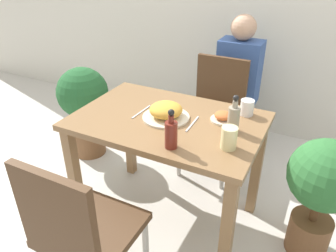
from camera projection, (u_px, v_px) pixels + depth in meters
name	position (u px, v px, depth m)	size (l,w,h in m)	color
ground_plane	(168.00, 215.00, 2.25)	(16.00, 16.00, 0.00)	beige
dining_table	(168.00, 136.00, 1.95)	(1.08, 0.72, 0.75)	olive
chair_near	(80.00, 230.00, 1.47)	(0.42, 0.42, 0.90)	#4C331E
chair_far	(215.00, 110.00, 2.53)	(0.42, 0.42, 0.90)	#4C331E
food_plate	(166.00, 111.00, 1.87)	(0.27, 0.27, 0.09)	beige
side_plate	(223.00, 117.00, 1.85)	(0.14, 0.14, 0.05)	beige
drink_cup	(247.00, 108.00, 1.91)	(0.08, 0.08, 0.09)	white
juice_glass	(229.00, 138.00, 1.59)	(0.08, 0.08, 0.11)	beige
sauce_bottle	(171.00, 133.00, 1.58)	(0.06, 0.06, 0.21)	maroon
condiment_bottle	(234.00, 118.00, 1.73)	(0.06, 0.06, 0.21)	gray
fork_utensil	(142.00, 112.00, 1.96)	(0.02, 0.19, 0.00)	silver
spoon_utensil	(193.00, 124.00, 1.83)	(0.02, 0.19, 0.00)	silver
potted_plant_left	(84.00, 103.00, 2.71)	(0.42, 0.42, 0.78)	brown
potted_plant_right	(322.00, 187.00, 1.77)	(0.40, 0.40, 0.76)	brown
person_figure	(237.00, 86.00, 2.77)	(0.34, 0.22, 1.17)	#2D3347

